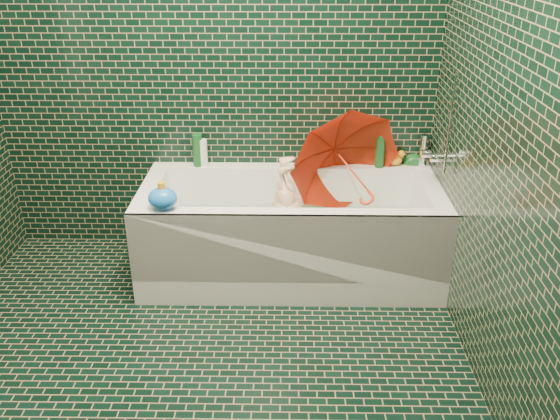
{
  "coord_description": "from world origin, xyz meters",
  "views": [
    {
      "loc": [
        0.44,
        -2.04,
        1.87
      ],
      "look_at": [
        0.39,
        0.82,
        0.5
      ],
      "focal_mm": 38.0,
      "sensor_mm": 36.0,
      "label": 1
    }
  ],
  "objects_px": {
    "rubber_duck": "(396,159)",
    "bath_toy": "(163,198)",
    "bathtub": "(290,241)",
    "child": "(294,228)",
    "umbrella": "(353,172)"
  },
  "relations": [
    {
      "from": "rubber_duck",
      "to": "bath_toy",
      "type": "bearing_deg",
      "value": -149.26
    },
    {
      "from": "bathtub",
      "to": "child",
      "type": "relative_size",
      "value": 2.12
    },
    {
      "from": "bath_toy",
      "to": "bathtub",
      "type": "bearing_deg",
      "value": 37.92
    },
    {
      "from": "bathtub",
      "to": "bath_toy",
      "type": "bearing_deg",
      "value": -156.04
    },
    {
      "from": "rubber_duck",
      "to": "bath_toy",
      "type": "distance_m",
      "value": 1.46
    },
    {
      "from": "bathtub",
      "to": "rubber_duck",
      "type": "height_order",
      "value": "rubber_duck"
    },
    {
      "from": "child",
      "to": "bathtub",
      "type": "bearing_deg",
      "value": -136.58
    },
    {
      "from": "bathtub",
      "to": "rubber_duck",
      "type": "xyz_separation_m",
      "value": [
        0.64,
        0.36,
        0.38
      ]
    },
    {
      "from": "umbrella",
      "to": "bath_toy",
      "type": "xyz_separation_m",
      "value": [
        -1.01,
        -0.4,
        0.01
      ]
    },
    {
      "from": "bathtub",
      "to": "umbrella",
      "type": "xyz_separation_m",
      "value": [
        0.35,
        0.1,
        0.4
      ]
    },
    {
      "from": "bathtub",
      "to": "bath_toy",
      "type": "distance_m",
      "value": 0.83
    },
    {
      "from": "umbrella",
      "to": "bath_toy",
      "type": "height_order",
      "value": "umbrella"
    },
    {
      "from": "bathtub",
      "to": "umbrella",
      "type": "distance_m",
      "value": 0.54
    },
    {
      "from": "bathtub",
      "to": "bath_toy",
      "type": "xyz_separation_m",
      "value": [
        -0.66,
        -0.29,
        0.4
      ]
    },
    {
      "from": "bath_toy",
      "to": "rubber_duck",
      "type": "bearing_deg",
      "value": 40.56
    }
  ]
}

